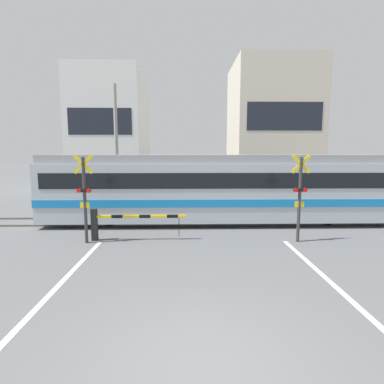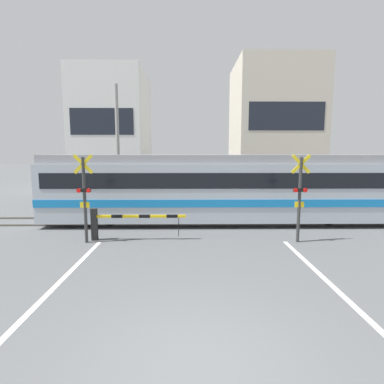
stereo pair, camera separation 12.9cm
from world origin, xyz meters
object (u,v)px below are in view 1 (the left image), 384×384
object	(u,v)px
commuter_train	(218,186)
crossing_barrier_near	(117,221)
crossing_signal_right	(300,194)
pedestrian	(206,187)
crossing_signal_left	(85,195)
crossing_barrier_far	(241,198)

from	to	relation	value
commuter_train	crossing_barrier_near	size ratio (longest dim) A/B	4.51
crossing_barrier_near	crossing_signal_right	size ratio (longest dim) A/B	1.10
pedestrian	crossing_signal_right	bearing A→B (deg)	-73.42
crossing_signal_right	crossing_signal_left	bearing A→B (deg)	180.00
crossing_signal_left	pedestrian	xyz separation A→B (m)	(4.82, 9.09, -0.79)
crossing_barrier_far	crossing_signal_right	world-z (taller)	crossing_signal_right
crossing_barrier_near	crossing_signal_left	xyz separation A→B (m)	(-1.00, -0.31, 1.00)
commuter_train	crossing_signal_left	world-z (taller)	crossing_signal_left
commuter_train	crossing_signal_right	size ratio (longest dim) A/B	4.96
crossing_barrier_near	crossing_signal_right	xyz separation A→B (m)	(6.52, -0.31, 1.00)
commuter_train	pedestrian	bearing A→B (deg)	91.53
commuter_train	crossing_signal_left	bearing A→B (deg)	-147.60
crossing_barrier_far	crossing_signal_left	distance (m)	8.81
crossing_signal_right	pedestrian	xyz separation A→B (m)	(-2.71, 9.09, -0.79)
crossing_barrier_far	crossing_barrier_near	bearing A→B (deg)	-134.96
commuter_train	crossing_barrier_near	distance (m)	4.98
crossing_barrier_far	crossing_signal_right	distance (m)	6.00
crossing_signal_left	commuter_train	bearing A→B (deg)	32.40
crossing_barrier_far	crossing_signal_left	xyz separation A→B (m)	(-6.52, -5.84, 1.00)
crossing_signal_left	crossing_barrier_far	bearing A→B (deg)	41.82
crossing_barrier_near	crossing_barrier_far	world-z (taller)	same
crossing_signal_right	pedestrian	world-z (taller)	crossing_signal_right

